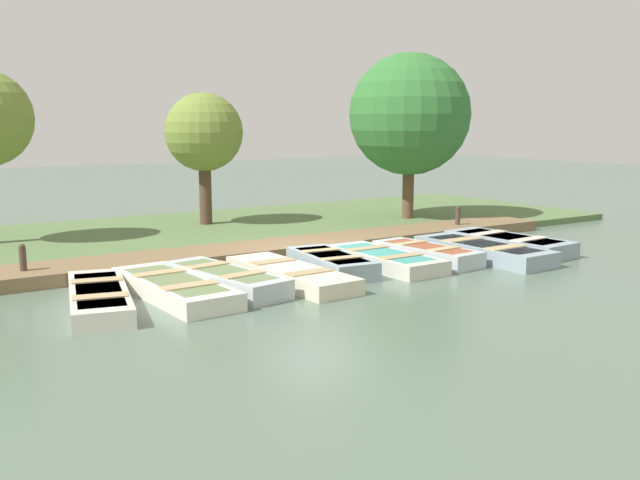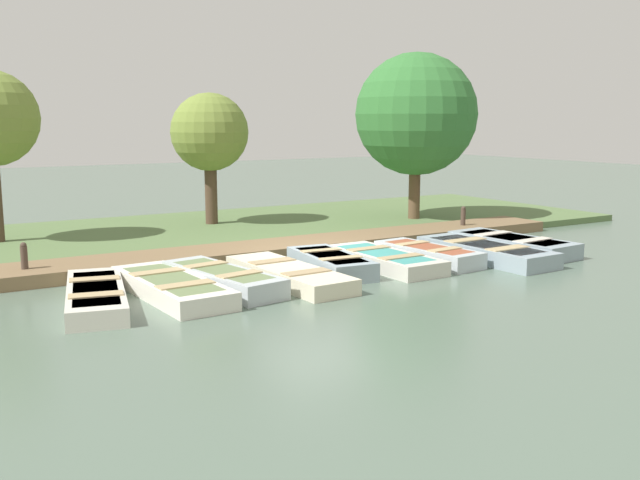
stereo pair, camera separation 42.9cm
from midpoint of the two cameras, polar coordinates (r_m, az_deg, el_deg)
The scene contains 16 objects.
ground_plane at distance 16.62m, azimuth 0.48°, elevation -1.83°, with size 80.00×80.00×0.00m, color #566B5B.
shore_bank at distance 20.95m, azimuth -6.71°, elevation 0.75°, with size 8.00×24.00×0.19m.
dock_walkway at distance 17.76m, azimuth -1.86°, elevation -0.62°, with size 1.58×16.51×0.29m.
rowboat_0 at distance 13.38m, azimuth -16.63°, elevation -4.27°, with size 3.56×1.72×0.36m.
rowboat_1 at distance 13.72m, azimuth -10.94°, elevation -3.68°, with size 3.55×1.34×0.36m.
rowboat_2 at distance 14.13m, azimuth -6.97°, elevation -3.09°, with size 3.25×1.47×0.41m.
rowboat_3 at distance 14.61m, azimuth -1.68°, elevation -2.74°, with size 3.59×1.25×0.35m.
rowboat_4 at distance 15.53m, azimuth 1.64°, elevation -1.85°, with size 2.71×1.29×0.42m.
rowboat_5 at distance 16.19m, azimuth 5.91°, elevation -1.56°, with size 3.17×1.23×0.35m.
rowboat_6 at distance 16.84m, azimuth 9.36°, elevation -1.12°, with size 2.81×1.23×0.40m.
rowboat_7 at distance 17.43m, azimuth 13.77°, elevation -0.91°, with size 3.60×1.33×0.40m.
rowboat_8 at distance 18.57m, azimuth 15.76°, elevation -0.34°, with size 3.36×1.48×0.42m.
mooring_post_near at distance 15.63m, azimuth -21.84°, elevation -1.67°, with size 0.14×0.14×0.84m.
mooring_post_far at distance 21.02m, azimuth 11.94°, elevation 1.54°, with size 0.14×0.14×0.84m.
park_tree_left at distance 21.57m, azimuth -8.26°, elevation 8.43°, with size 2.31×2.31×4.09m.
park_tree_center at distance 22.73m, azimuth 8.23°, elevation 9.90°, with size 3.79×3.79×5.37m.
Camera 2 is at (13.98, -8.37, 3.28)m, focal length 40.00 mm.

